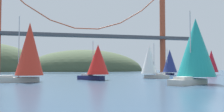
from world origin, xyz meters
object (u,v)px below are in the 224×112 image
(sailboat_white_mainsail, at_px, (150,61))
(sailboat_teal_sail, at_px, (195,49))
(sailboat_navy_sail, at_px, (170,61))
(sailboat_red_spinnaker, at_px, (97,61))
(sailboat_scarlet_sail, at_px, (28,51))
(sailboat_crimson_sail, at_px, (211,62))

(sailboat_white_mainsail, height_order, sailboat_teal_sail, sailboat_teal_sail)
(sailboat_teal_sail, height_order, sailboat_navy_sail, sailboat_teal_sail)
(sailboat_teal_sail, relative_size, sailboat_navy_sail, 1.25)
(sailboat_white_mainsail, distance_m, sailboat_teal_sail, 20.51)
(sailboat_white_mainsail, height_order, sailboat_red_spinnaker, sailboat_white_mainsail)
(sailboat_navy_sail, bearing_deg, sailboat_red_spinnaker, -136.26)
(sailboat_red_spinnaker, bearing_deg, sailboat_white_mainsail, 24.47)
(sailboat_scarlet_sail, xyz_separation_m, sailboat_navy_sail, (41.19, 30.95, -0.80))
(sailboat_crimson_sail, bearing_deg, sailboat_red_spinnaker, -148.83)
(sailboat_crimson_sail, bearing_deg, sailboat_white_mainsail, -146.16)
(sailboat_white_mainsail, bearing_deg, sailboat_teal_sail, -93.21)
(sailboat_white_mainsail, relative_size, sailboat_navy_sail, 0.93)
(sailboat_crimson_sail, xyz_separation_m, sailboat_navy_sail, (-14.21, 1.57, 0.06))
(sailboat_scarlet_sail, distance_m, sailboat_navy_sail, 51.53)
(sailboat_red_spinnaker, height_order, sailboat_navy_sail, sailboat_navy_sail)
(sailboat_red_spinnaker, relative_size, sailboat_teal_sail, 0.72)
(sailboat_white_mainsail, bearing_deg, sailboat_scarlet_sail, -159.91)
(sailboat_red_spinnaker, height_order, sailboat_scarlet_sail, sailboat_scarlet_sail)
(sailboat_white_mainsail, distance_m, sailboat_navy_sail, 26.75)
(sailboat_red_spinnaker, xyz_separation_m, sailboat_navy_sail, (28.86, 27.62, 0.68))
(sailboat_white_mainsail, height_order, sailboat_crimson_sail, sailboat_crimson_sail)
(sailboat_white_mainsail, relative_size, sailboat_red_spinnaker, 1.04)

